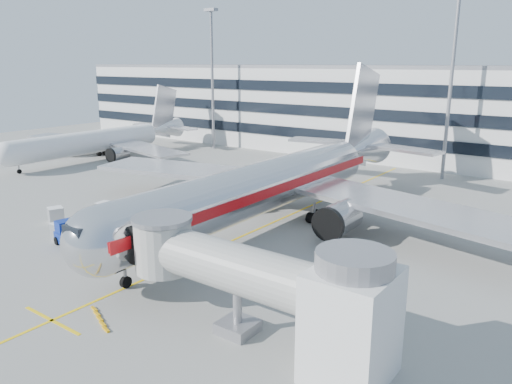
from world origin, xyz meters
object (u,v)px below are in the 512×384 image
Objects in this scene: cargo_container_left at (105,209)px; cargo_container_right at (56,214)px; belt_loader at (162,236)px; main_jet at (277,182)px; ramp_worker at (142,223)px; cargo_container_front at (62,231)px; baggage_tug at (68,235)px.

cargo_container_right is at bearing -120.92° from cargo_container_left.
belt_loader is 11.16m from cargo_container_left.
ramp_worker is at bearing -130.17° from main_jet.
cargo_container_right is 1.12× the size of ramp_worker.
cargo_container_front is 7.36m from ramp_worker.
cargo_container_left is 7.61m from cargo_container_front.
ramp_worker is at bearing 68.91° from baggage_tug.
belt_loader is 8.39m from baggage_tug.
cargo_container_front is at bearing -27.10° from cargo_container_right.
cargo_container_right is 10.15m from ramp_worker.
ramp_worker reaches higher than cargo_container_left.
baggage_tug reaches higher than cargo_container_right.
ramp_worker reaches higher than cargo_container_right.
belt_loader is 1.40× the size of baggage_tug.
cargo_container_front reaches higher than ramp_worker.
belt_loader reaches higher than ramp_worker.
cargo_container_left is at bearing 112.62° from cargo_container_front.
cargo_container_right is at bearing -170.85° from belt_loader.
cargo_container_left is (-15.86, -9.47, -3.46)m from main_jet.
main_jet is 30.79× the size of ramp_worker.
belt_loader is at bearing 9.15° from cargo_container_right.
ramp_worker is at bearing 164.12° from belt_loader.
cargo_container_left is 4.93m from cargo_container_right.
cargo_container_left is at bearing -149.16° from main_jet.
baggage_tug is at bearing -123.73° from main_jet.
baggage_tug is 1.69m from cargo_container_front.
cargo_container_right is 6.13m from cargo_container_front.
cargo_container_front is at bearing -128.10° from main_jet.
cargo_container_right is at bearing 152.06° from ramp_worker.
main_jet is 15.96× the size of baggage_tug.
ramp_worker is at bearing 18.88° from cargo_container_right.
main_jet reaches higher than ramp_worker.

